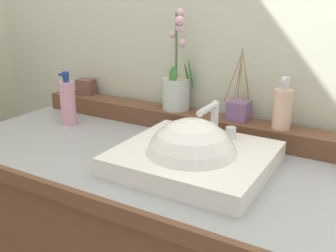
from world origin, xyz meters
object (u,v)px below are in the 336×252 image
object	(u,v)px
reed_diffuser	(239,109)
trinket_box	(86,87)
soap_dispenser	(283,108)
lotion_bottle	(68,102)
sink_basin	(192,163)
potted_plant	(177,87)
soap_bar	(177,128)

from	to	relation	value
reed_diffuser	trinket_box	world-z (taller)	reed_diffuser
soap_dispenser	lotion_bottle	world-z (taller)	soap_dispenser
sink_basin	reed_diffuser	distance (m)	0.31
sink_basin	potted_plant	distance (m)	0.40
lotion_bottle	reed_diffuser	bearing A→B (deg)	16.48
reed_diffuser	trinket_box	distance (m)	0.68
sink_basin	potted_plant	world-z (taller)	potted_plant
sink_basin	potted_plant	xyz separation A→B (m)	(-0.22, 0.31, 0.13)
soap_bar	soap_dispenser	distance (m)	0.34
soap_bar	reed_diffuser	bearing A→B (deg)	53.23
reed_diffuser	soap_bar	bearing A→B (deg)	-126.77
soap_bar	sink_basin	bearing A→B (deg)	-45.87
soap_bar	soap_dispenser	xyz separation A→B (m)	(0.29, 0.16, 0.07)
potted_plant	soap_dispenser	xyz separation A→B (m)	(0.39, -0.02, -0.02)
sink_basin	lotion_bottle	distance (m)	0.60
sink_basin	trinket_box	distance (m)	0.73
soap_dispenser	reed_diffuser	xyz separation A→B (m)	(-0.15, 0.02, -0.03)
potted_plant	lotion_bottle	world-z (taller)	potted_plant
reed_diffuser	trinket_box	xyz separation A→B (m)	(-0.68, 0.01, -0.00)
sink_basin	soap_dispenser	world-z (taller)	soap_dispenser
soap_bar	potted_plant	size ratio (longest dim) A/B	0.19
reed_diffuser	trinket_box	size ratio (longest dim) A/B	3.43
soap_bar	lotion_bottle	bearing A→B (deg)	179.60
potted_plant	trinket_box	size ratio (longest dim) A/B	5.14
sink_basin	reed_diffuser	size ratio (longest dim) A/B	1.75
sink_basin	reed_diffuser	world-z (taller)	reed_diffuser
potted_plant	soap_dispenser	distance (m)	0.39
soap_dispenser	trinket_box	xyz separation A→B (m)	(-0.83, 0.03, -0.04)
sink_basin	trinket_box	size ratio (longest dim) A/B	6.00
soap_bar	trinket_box	size ratio (longest dim) A/B	1.00
soap_dispenser	trinket_box	size ratio (longest dim) A/B	2.36
soap_bar	soap_dispenser	size ratio (longest dim) A/B	0.42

